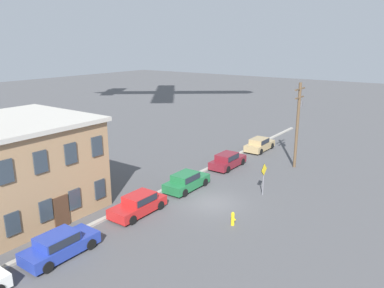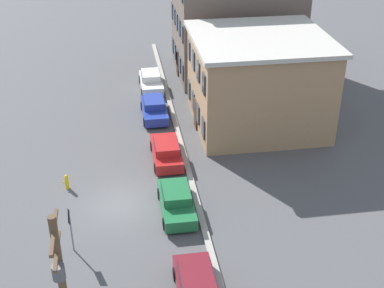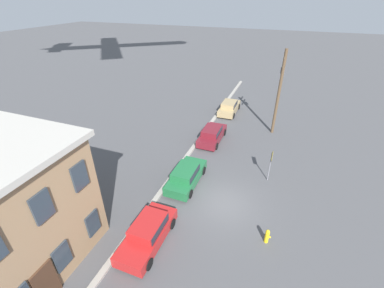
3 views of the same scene
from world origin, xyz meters
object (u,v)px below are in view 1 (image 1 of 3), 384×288
at_px(car_tan, 259,144).
at_px(car_blue, 59,244).
at_px(car_red, 139,204).
at_px(car_maroon, 227,160).
at_px(caution_sign, 264,174).
at_px(utility_pole, 298,121).
at_px(car_green, 186,181).
at_px(fire_hydrant, 233,219).

bearing_deg(car_tan, car_blue, -179.32).
distance_m(car_blue, car_red, 6.74).
distance_m(car_blue, car_maroon, 19.31).
xyz_separation_m(car_blue, caution_sign, (15.02, -5.60, 1.05)).
relative_size(car_blue, utility_pole, 0.53).
xyz_separation_m(car_blue, utility_pole, (23.30, -5.08, 3.92)).
xyz_separation_m(car_red, car_green, (5.67, -0.05, 0.00)).
bearing_deg(fire_hydrant, car_tan, 20.48).
distance_m(car_maroon, caution_sign, 7.32).
bearing_deg(car_tan, car_maroon, -179.41).
bearing_deg(fire_hydrant, car_red, 110.34).
height_order(car_blue, car_tan, same).
relative_size(car_green, utility_pole, 0.53).
xyz_separation_m(car_maroon, fire_hydrant, (-10.20, -6.44, -0.27)).
bearing_deg(caution_sign, car_maroon, 53.69).
bearing_deg(car_maroon, utility_pole, -53.14).
xyz_separation_m(caution_sign, utility_pole, (8.28, 0.52, 2.87)).
relative_size(car_green, car_maroon, 1.00).
height_order(car_red, car_maroon, same).
bearing_deg(utility_pole, car_red, 162.29).
bearing_deg(car_red, car_tan, 0.32).
bearing_deg(caution_sign, car_green, 114.36).
relative_size(car_red, car_maroon, 1.00).
bearing_deg(car_green, car_red, 179.48).
height_order(car_red, car_tan, same).
xyz_separation_m(car_green, fire_hydrant, (-3.30, -6.35, -0.27)).
bearing_deg(car_maroon, car_green, -179.29).
height_order(car_green, car_tan, same).
xyz_separation_m(car_blue, car_maroon, (19.31, 0.24, 0.00)).
relative_size(car_red, caution_sign, 1.65).
relative_size(car_tan, fire_hydrant, 4.58).
height_order(utility_pole, fire_hydrant, utility_pole).
bearing_deg(car_blue, utility_pole, -12.30).
bearing_deg(car_green, fire_hydrant, -117.43).
xyz_separation_m(car_maroon, utility_pole, (3.99, -5.32, 3.92)).
relative_size(car_blue, car_green, 1.00).
distance_m(caution_sign, utility_pole, 8.78).
bearing_deg(car_red, car_green, -0.52).
relative_size(car_tan, utility_pole, 0.53).
xyz_separation_m(car_blue, fire_hydrant, (9.11, -6.20, -0.27)).
bearing_deg(car_blue, car_maroon, 0.72).
bearing_deg(car_blue, car_tan, 0.68).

